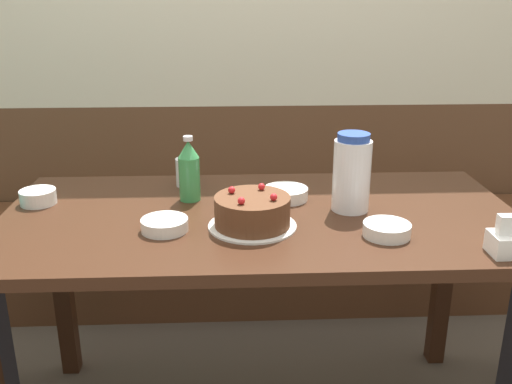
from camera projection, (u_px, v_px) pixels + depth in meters
The scene contains 11 objects.
back_wall at pixel (248, 25), 2.51m from camera, with size 4.80×0.04×2.50m.
bench_seat at pixel (251, 257), 2.65m from camera, with size 2.78×0.38×0.45m.
dining_table at pixel (261, 243), 1.72m from camera, with size 1.53×0.76×0.77m.
birthday_cake at pixel (252, 212), 1.57m from camera, with size 0.25×0.25×0.11m.
water_pitcher at pixel (352, 173), 1.68m from camera, with size 0.11×0.11×0.23m.
soju_bottle at pixel (189, 170), 1.76m from camera, with size 0.07×0.07×0.21m.
bowl_soup_white at pixel (387, 230), 1.52m from camera, with size 0.13×0.13×0.04m.
bowl_rice_small at pixel (165, 225), 1.56m from camera, with size 0.13×0.13×0.03m.
bowl_side_dish at pixel (286, 194), 1.79m from camera, with size 0.14×0.14×0.04m.
bowl_sauce_shallow at pixel (38, 197), 1.75m from camera, with size 0.11×0.11×0.04m.
glass_water_tall at pixel (188, 172), 1.91m from camera, with size 0.08×0.08×0.09m.
Camera 1 is at (-0.09, -1.56, 1.39)m, focal length 40.00 mm.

